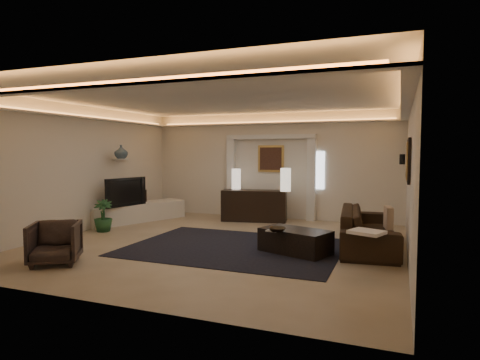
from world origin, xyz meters
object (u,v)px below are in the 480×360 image
(console, at_px, (254,206))
(coffee_table, at_px, (295,242))
(sofa, at_px, (368,229))
(armchair, at_px, (55,243))

(console, bearing_deg, coffee_table, -69.27)
(sofa, xyz_separation_m, coffee_table, (-1.21, -0.91, -0.17))
(sofa, distance_m, armchair, 5.63)
(console, distance_m, coffee_table, 3.51)
(armchair, bearing_deg, coffee_table, -1.08)
(armchair, bearing_deg, console, 39.37)
(console, height_order, sofa, console)
(console, xyz_separation_m, sofa, (3.05, -2.07, -0.03))
(sofa, bearing_deg, coffee_table, 121.24)
(sofa, bearing_deg, console, 50.07)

